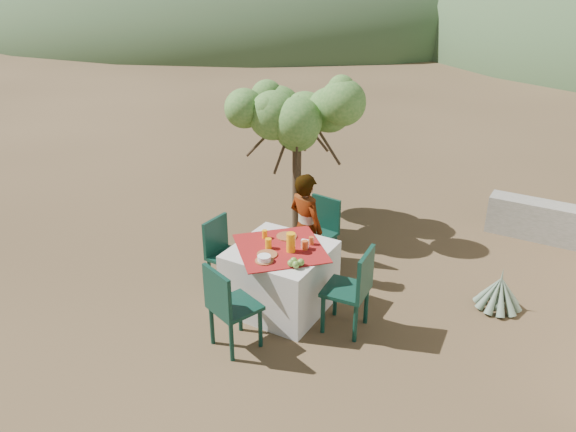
% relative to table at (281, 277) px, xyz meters
% --- Properties ---
extents(ground, '(160.00, 160.00, 0.00)m').
position_rel_table_xyz_m(ground, '(-0.68, -0.06, -0.38)').
color(ground, '#3C2C1B').
rests_on(ground, ground).
extents(table, '(1.30, 1.30, 0.76)m').
position_rel_table_xyz_m(table, '(0.00, 0.00, 0.00)').
color(table, silver).
rests_on(table, ground).
extents(chair_far, '(0.46, 0.46, 0.91)m').
position_rel_table_xyz_m(chair_far, '(-0.06, 1.12, 0.13)').
color(chair_far, black).
rests_on(chair_far, ground).
extents(chair_near, '(0.57, 0.57, 0.96)m').
position_rel_table_xyz_m(chair_near, '(-0.06, -0.93, 0.15)').
color(chair_near, black).
rests_on(chair_near, ground).
extents(chair_left, '(0.44, 0.44, 0.90)m').
position_rel_table_xyz_m(chair_left, '(-0.81, 0.01, 0.12)').
color(chair_left, black).
rests_on(chair_left, ground).
extents(chair_right, '(0.49, 0.49, 0.98)m').
position_rel_table_xyz_m(chair_right, '(0.90, -0.01, 0.16)').
color(chair_right, black).
rests_on(chair_right, ground).
extents(person, '(0.58, 0.47, 1.39)m').
position_rel_table_xyz_m(person, '(-0.06, 0.71, 0.32)').
color(person, '#8C6651').
rests_on(person, ground).
extents(shrub_tree, '(1.71, 1.68, 2.01)m').
position_rel_table_xyz_m(shrub_tree, '(-0.80, 1.98, 1.21)').
color(shrub_tree, '#412F20').
rests_on(shrub_tree, ground).
extents(agave, '(0.55, 0.54, 0.58)m').
position_rel_table_xyz_m(agave, '(2.19, 1.22, -0.19)').
color(agave, slate).
rests_on(agave, ground).
extents(hill_near_left, '(40.00, 40.00, 16.00)m').
position_rel_table_xyz_m(hill_near_left, '(-18.68, 29.94, -0.38)').
color(hill_near_left, '#385932').
rests_on(hill_near_left, ground).
extents(hill_far_center, '(60.00, 60.00, 24.00)m').
position_rel_table_xyz_m(hill_far_center, '(-4.68, 51.94, -0.38)').
color(hill_far_center, slate).
rests_on(hill_far_center, ground).
extents(plate_far, '(0.24, 0.24, 0.01)m').
position_rel_table_xyz_m(plate_far, '(-0.07, 0.26, 0.39)').
color(plate_far, brown).
rests_on(plate_far, table).
extents(plate_near, '(0.23, 0.23, 0.01)m').
position_rel_table_xyz_m(plate_near, '(-0.04, -0.22, 0.39)').
color(plate_near, brown).
rests_on(plate_near, table).
extents(glass_far, '(0.06, 0.06, 0.10)m').
position_rel_table_xyz_m(glass_far, '(-0.28, 0.12, 0.43)').
color(glass_far, '#FFA710').
rests_on(glass_far, table).
extents(glass_near, '(0.07, 0.07, 0.12)m').
position_rel_table_xyz_m(glass_near, '(-0.11, -0.08, 0.44)').
color(glass_near, '#FFA710').
rests_on(glass_near, table).
extents(juice_pitcher, '(0.10, 0.10, 0.22)m').
position_rel_table_xyz_m(juice_pitcher, '(0.14, -0.01, 0.49)').
color(juice_pitcher, '#FFA710').
rests_on(juice_pitcher, table).
extents(bowl_plate, '(0.20, 0.20, 0.01)m').
position_rel_table_xyz_m(bowl_plate, '(0.01, -0.35, 0.39)').
color(bowl_plate, brown).
rests_on(bowl_plate, table).
extents(white_bowl, '(0.14, 0.14, 0.05)m').
position_rel_table_xyz_m(white_bowl, '(0.01, -0.35, 0.42)').
color(white_bowl, white).
rests_on(white_bowl, bowl_plate).
extents(jar_left, '(0.07, 0.07, 0.11)m').
position_rel_table_xyz_m(jar_left, '(0.25, 0.10, 0.44)').
color(jar_left, '#C85523').
rests_on(jar_left, table).
extents(jar_right, '(0.06, 0.06, 0.09)m').
position_rel_table_xyz_m(jar_right, '(0.26, 0.25, 0.43)').
color(jar_right, '#C85523').
rests_on(jar_right, table).
extents(napkin_holder, '(0.08, 0.06, 0.10)m').
position_rel_table_xyz_m(napkin_holder, '(0.24, 0.13, 0.43)').
color(napkin_holder, white).
rests_on(napkin_holder, table).
extents(fruit_cluster, '(0.16, 0.15, 0.08)m').
position_rel_table_xyz_m(fruit_cluster, '(0.34, -0.27, 0.42)').
color(fruit_cluster, olive).
rests_on(fruit_cluster, table).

